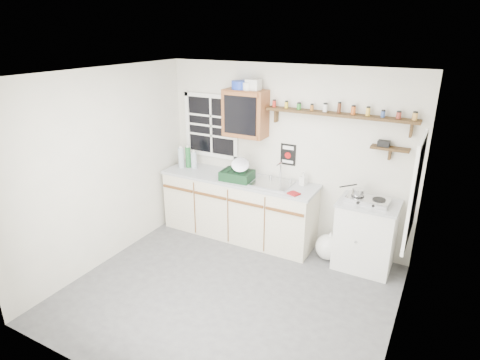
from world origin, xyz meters
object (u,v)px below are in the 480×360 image
object	(u,v)px
right_cabinet	(365,235)
hotplate	(368,200)
upper_cabinet	(245,113)
main_cabinet	(238,207)
dish_rack	(238,173)
spice_shelf	(340,114)

from	to	relation	value
right_cabinet	hotplate	xyz separation A→B (m)	(-0.02, -0.02, 0.49)
upper_cabinet	hotplate	bearing A→B (deg)	-4.44
main_cabinet	dish_rack	xyz separation A→B (m)	(0.04, -0.08, 0.56)
right_cabinet	spice_shelf	world-z (taller)	spice_shelf
right_cabinet	upper_cabinet	distance (m)	2.26
upper_cabinet	dish_rack	bearing A→B (deg)	-88.26
upper_cabinet	hotplate	xyz separation A→B (m)	(1.78, -0.14, -0.88)
main_cabinet	upper_cabinet	size ratio (longest dim) A/B	3.55
spice_shelf	hotplate	world-z (taller)	spice_shelf
right_cabinet	hotplate	size ratio (longest dim) A/B	1.71
right_cabinet	dish_rack	world-z (taller)	dish_rack
upper_cabinet	spice_shelf	bearing A→B (deg)	3.09
upper_cabinet	dish_rack	distance (m)	0.83
spice_shelf	dish_rack	bearing A→B (deg)	-167.24
right_cabinet	spice_shelf	xyz separation A→B (m)	(-0.51, 0.19, 1.47)
upper_cabinet	spice_shelf	size ratio (longest dim) A/B	0.34
right_cabinet	dish_rack	bearing A→B (deg)	-176.74
dish_rack	hotplate	xyz separation A→B (m)	(1.78, 0.08, -0.08)
spice_shelf	hotplate	size ratio (longest dim) A/B	3.58
main_cabinet	spice_shelf	distance (m)	1.98
main_cabinet	right_cabinet	world-z (taller)	main_cabinet
main_cabinet	upper_cabinet	distance (m)	1.37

